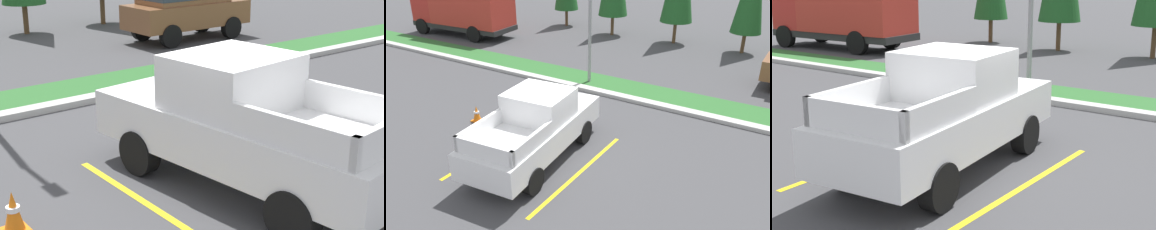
# 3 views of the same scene
# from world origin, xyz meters

# --- Properties ---
(ground_plane) EXTENTS (120.00, 120.00, 0.00)m
(ground_plane) POSITION_xyz_m (0.00, 0.00, 0.00)
(ground_plane) COLOR #424244
(parking_line_near) EXTENTS (0.12, 4.80, 0.01)m
(parking_line_near) POSITION_xyz_m (-1.64, -0.61, 0.00)
(parking_line_near) COLOR yellow
(parking_line_near) RESTS_ON ground
(parking_line_far) EXTENTS (0.12, 4.80, 0.01)m
(parking_line_far) POSITION_xyz_m (1.46, -0.61, 0.00)
(parking_line_far) COLOR yellow
(parking_line_far) RESTS_ON ground
(curb_strip) EXTENTS (56.00, 0.40, 0.15)m
(curb_strip) POSITION_xyz_m (0.00, 5.00, 0.07)
(curb_strip) COLOR #B2B2AD
(curb_strip) RESTS_ON ground
(grass_median) EXTENTS (56.00, 1.80, 0.06)m
(grass_median) POSITION_xyz_m (0.00, 6.10, 0.03)
(grass_median) COLOR #2D662D
(grass_median) RESTS_ON ground
(pickup_truck_main) EXTENTS (2.42, 5.39, 2.10)m
(pickup_truck_main) POSITION_xyz_m (-0.09, -0.56, 1.04)
(pickup_truck_main) COLOR black
(pickup_truck_main) RESTS_ON ground
(suv_distant) EXTENTS (4.62, 2.00, 2.10)m
(suv_distant) POSITION_xyz_m (6.81, 9.69, 1.24)
(suv_distant) COLOR black
(suv_distant) RESTS_ON ground
(traffic_cone) EXTENTS (0.36, 0.36, 0.60)m
(traffic_cone) POSITION_xyz_m (-3.50, 0.29, 0.29)
(traffic_cone) COLOR orange
(traffic_cone) RESTS_ON ground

